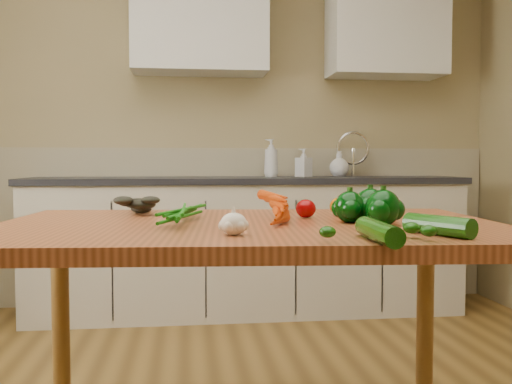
{
  "coord_description": "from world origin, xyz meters",
  "views": [
    {
      "loc": [
        -0.19,
        -1.58,
        1.0
      ],
      "look_at": [
        0.05,
        0.39,
        0.9
      ],
      "focal_mm": 40.0,
      "sensor_mm": 36.0,
      "label": 1
    }
  ],
  "objects_px": {
    "leafy_greens": "(134,199)",
    "pepper_a": "(350,207)",
    "pepper_b": "(370,205)",
    "table": "(250,252)",
    "soap_bottle_b": "(304,163)",
    "carrot_bunch": "(247,210)",
    "garlic_bulb": "(234,224)",
    "tomato_c": "(388,205)",
    "tomato_b": "(340,207)",
    "soap_bottle_c": "(339,164)",
    "zucchini_a": "(439,225)",
    "tomato_a": "(306,209)",
    "zucchini_b": "(378,231)",
    "soap_bottle_a": "(271,158)",
    "pepper_c": "(383,208)"
  },
  "relations": [
    {
      "from": "leafy_greens",
      "to": "pepper_a",
      "type": "xyz_separation_m",
      "value": [
        0.68,
        -0.36,
        -0.01
      ]
    },
    {
      "from": "pepper_b",
      "to": "table",
      "type": "bearing_deg",
      "value": 178.0
    },
    {
      "from": "soap_bottle_b",
      "to": "carrot_bunch",
      "type": "xyz_separation_m",
      "value": [
        -0.61,
        -2.09,
        -0.14
      ]
    },
    {
      "from": "garlic_bulb",
      "to": "pepper_a",
      "type": "distance_m",
      "value": 0.46
    },
    {
      "from": "pepper_a",
      "to": "tomato_c",
      "type": "bearing_deg",
      "value": 43.87
    },
    {
      "from": "pepper_b",
      "to": "tomato_b",
      "type": "height_order",
      "value": "pepper_b"
    },
    {
      "from": "pepper_a",
      "to": "soap_bottle_c",
      "type": "bearing_deg",
      "value": 75.56
    },
    {
      "from": "carrot_bunch",
      "to": "leafy_greens",
      "type": "distance_m",
      "value": 0.48
    },
    {
      "from": "zucchini_a",
      "to": "table",
      "type": "bearing_deg",
      "value": 140.52
    },
    {
      "from": "soap_bottle_b",
      "to": "zucchini_a",
      "type": "distance_m",
      "value": 2.49
    },
    {
      "from": "soap_bottle_b",
      "to": "tomato_a",
      "type": "relative_size",
      "value": 2.88
    },
    {
      "from": "table",
      "to": "zucchini_b",
      "type": "relative_size",
      "value": 6.68
    },
    {
      "from": "tomato_b",
      "to": "tomato_c",
      "type": "distance_m",
      "value": 0.16
    },
    {
      "from": "soap_bottle_a",
      "to": "carrot_bunch",
      "type": "bearing_deg",
      "value": 32.72
    },
    {
      "from": "tomato_a",
      "to": "tomato_c",
      "type": "distance_m",
      "value": 0.29
    },
    {
      "from": "tomato_a",
      "to": "soap_bottle_b",
      "type": "bearing_deg",
      "value": 78.48
    },
    {
      "from": "soap_bottle_c",
      "to": "pepper_a",
      "type": "xyz_separation_m",
      "value": [
        -0.57,
        -2.2,
        -0.13
      ]
    },
    {
      "from": "carrot_bunch",
      "to": "tomato_a",
      "type": "bearing_deg",
      "value": 30.67
    },
    {
      "from": "soap_bottle_a",
      "to": "garlic_bulb",
      "type": "height_order",
      "value": "soap_bottle_a"
    },
    {
      "from": "garlic_bulb",
      "to": "zucchini_b",
      "type": "xyz_separation_m",
      "value": [
        0.32,
        -0.16,
        -0.0
      ]
    },
    {
      "from": "soap_bottle_b",
      "to": "soap_bottle_c",
      "type": "xyz_separation_m",
      "value": [
        0.27,
        0.06,
        -0.01
      ]
    },
    {
      "from": "tomato_a",
      "to": "pepper_b",
      "type": "bearing_deg",
      "value": -38.6
    },
    {
      "from": "pepper_a",
      "to": "zucchini_b",
      "type": "xyz_separation_m",
      "value": [
        -0.05,
        -0.42,
        -0.02
      ]
    },
    {
      "from": "soap_bottle_c",
      "to": "pepper_c",
      "type": "bearing_deg",
      "value": 121.19
    },
    {
      "from": "soap_bottle_c",
      "to": "tomato_c",
      "type": "xyz_separation_m",
      "value": [
        -0.38,
        -2.02,
        -0.13
      ]
    },
    {
      "from": "tomato_c",
      "to": "zucchini_a",
      "type": "distance_m",
      "value": 0.51
    },
    {
      "from": "carrot_bunch",
      "to": "tomato_c",
      "type": "distance_m",
      "value": 0.51
    },
    {
      "from": "pepper_c",
      "to": "zucchini_b",
      "type": "height_order",
      "value": "pepper_c"
    },
    {
      "from": "soap_bottle_a",
      "to": "pepper_c",
      "type": "xyz_separation_m",
      "value": [
        -0.01,
        -2.25,
        -0.16
      ]
    },
    {
      "from": "pepper_a",
      "to": "pepper_b",
      "type": "height_order",
      "value": "pepper_b"
    },
    {
      "from": "soap_bottle_a",
      "to": "pepper_a",
      "type": "xyz_separation_m",
      "value": [
        -0.08,
        -2.16,
        -0.17
      ]
    },
    {
      "from": "tomato_c",
      "to": "pepper_c",
      "type": "bearing_deg",
      "value": -112.79
    },
    {
      "from": "soap_bottle_a",
      "to": "soap_bottle_b",
      "type": "distance_m",
      "value": 0.23
    },
    {
      "from": "garlic_bulb",
      "to": "soap_bottle_a",
      "type": "bearing_deg",
      "value": 79.34
    },
    {
      "from": "soap_bottle_c",
      "to": "garlic_bulb",
      "type": "height_order",
      "value": "soap_bottle_c"
    },
    {
      "from": "zucchini_a",
      "to": "soap_bottle_b",
      "type": "bearing_deg",
      "value": 86.08
    },
    {
      "from": "soap_bottle_a",
      "to": "tomato_c",
      "type": "distance_m",
      "value": 1.99
    },
    {
      "from": "pepper_c",
      "to": "tomato_c",
      "type": "height_order",
      "value": "pepper_c"
    },
    {
      "from": "leafy_greens",
      "to": "table",
      "type": "bearing_deg",
      "value": -41.09
    },
    {
      "from": "leafy_greens",
      "to": "pepper_c",
      "type": "xyz_separation_m",
      "value": [
        0.75,
        -0.44,
        -0.0
      ]
    },
    {
      "from": "pepper_a",
      "to": "zucchini_b",
      "type": "height_order",
      "value": "pepper_a"
    },
    {
      "from": "tomato_b",
      "to": "soap_bottle_a",
      "type": "bearing_deg",
      "value": 88.42
    },
    {
      "from": "tomato_a",
      "to": "zucchini_a",
      "type": "xyz_separation_m",
      "value": [
        0.24,
        -0.48,
        -0.01
      ]
    },
    {
      "from": "soap_bottle_b",
      "to": "zucchini_a",
      "type": "bearing_deg",
      "value": 48.6
    },
    {
      "from": "tomato_c",
      "to": "soap_bottle_a",
      "type": "bearing_deg",
      "value": 93.07
    },
    {
      "from": "soap_bottle_a",
      "to": "tomato_a",
      "type": "xyz_separation_m",
      "value": [
        -0.18,
        -2.01,
        -0.18
      ]
    },
    {
      "from": "table",
      "to": "soap_bottle_c",
      "type": "xyz_separation_m",
      "value": [
        0.87,
        2.17,
        0.26
      ]
    },
    {
      "from": "table",
      "to": "zucchini_a",
      "type": "bearing_deg",
      "value": -35.26
    },
    {
      "from": "pepper_b",
      "to": "soap_bottle_c",
      "type": "bearing_deg",
      "value": 77.17
    },
    {
      "from": "leafy_greens",
      "to": "garlic_bulb",
      "type": "distance_m",
      "value": 0.69
    }
  ]
}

